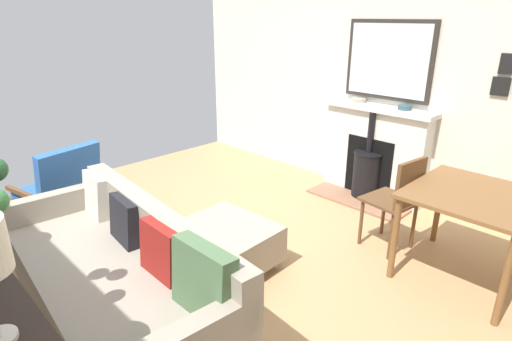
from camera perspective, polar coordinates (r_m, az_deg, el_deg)
The scene contains 11 objects.
ground_plane at distance 3.60m, azimuth -7.33°, elevation -12.65°, with size 4.91×5.38×0.01m, color tan.
wall_left at distance 4.93m, azimuth 15.64°, elevation 12.75°, with size 0.12×5.38×2.70m, color silver.
fireplace at distance 4.83m, azimuth 15.81°, elevation 1.83°, with size 0.60×1.27×1.05m.
mirror_over_mantel at distance 4.72m, azimuth 17.82°, elevation 14.27°, with size 0.04×0.97×0.82m.
mantel_bowl_near at distance 4.83m, azimuth 13.98°, elevation 9.41°, with size 0.16×0.16×0.04m.
mantel_bowl_far at distance 4.57m, azimuth 19.84°, elevation 8.23°, with size 0.14×0.14×0.05m.
sofa at distance 2.94m, azimuth -18.43°, elevation -13.77°, with size 0.99×2.15×0.86m.
ottoman at distance 3.43m, azimuth -3.67°, elevation -9.68°, with size 0.62×0.76×0.38m.
armchair_accent at distance 4.28m, azimuth -25.15°, elevation -1.69°, with size 0.77×0.72×0.86m.
dining_table at distance 3.51m, azimuth 27.76°, elevation -4.24°, with size 0.91×0.87×0.73m.
dining_chair_near_fireplace at distance 3.72m, azimuth 19.12°, elevation -3.44°, with size 0.45×0.45×0.87m.
Camera 1 is at (1.78, 2.44, 1.96)m, focal length 28.99 mm.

